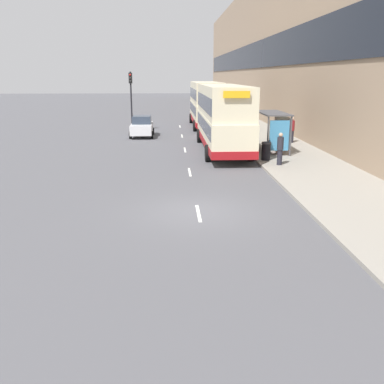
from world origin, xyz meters
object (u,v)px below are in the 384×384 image
at_px(car_0, 142,126).
at_px(pedestrian_2, 250,134).
at_px(litter_bin, 266,151).
at_px(bus_shelter, 276,125).
at_px(pedestrian_at_shelter, 280,149).
at_px(double_decker_bus_near, 223,117).
at_px(pedestrian_1, 292,130).
at_px(double_decker_bus_ahead, 206,103).
at_px(traffic_light_far_kerb, 131,92).

xyz_separation_m(car_0, pedestrian_2, (7.90, -5.85, 0.12)).
bearing_deg(pedestrian_2, car_0, 143.47).
distance_m(car_0, litter_bin, 13.82).
bearing_deg(bus_shelter, pedestrian_at_shelter, -100.26).
height_order(double_decker_bus_near, pedestrian_1, double_decker_bus_near).
relative_size(double_decker_bus_ahead, traffic_light_far_kerb, 2.08).
distance_m(double_decker_bus_near, litter_bin, 4.79).
distance_m(double_decker_bus_ahead, pedestrian_1, 12.69).
distance_m(car_0, pedestrian_2, 9.84).
relative_size(double_decker_bus_near, traffic_light_far_kerb, 2.21).
bearing_deg(double_decker_bus_ahead, pedestrian_at_shelter, -82.76).
height_order(bus_shelter, double_decker_bus_ahead, double_decker_bus_ahead).
bearing_deg(double_decker_bus_ahead, pedestrian_1, -64.95).
distance_m(car_0, traffic_light_far_kerb, 4.42).
height_order(bus_shelter, traffic_light_far_kerb, traffic_light_far_kerb).
bearing_deg(pedestrian_1, pedestrian_at_shelter, -109.96).
distance_m(bus_shelter, litter_bin, 3.34).
relative_size(car_0, pedestrian_1, 2.12).
relative_size(car_0, litter_bin, 3.72).
height_order(pedestrian_1, litter_bin, pedestrian_1).
relative_size(double_decker_bus_near, double_decker_bus_ahead, 1.06).
bearing_deg(pedestrian_at_shelter, traffic_light_far_kerb, 120.24).
distance_m(bus_shelter, pedestrian_at_shelter, 4.42).
bearing_deg(double_decker_bus_ahead, double_decker_bus_near, -90.26).
distance_m(pedestrian_1, traffic_light_far_kerb, 14.95).
height_order(double_decker_bus_near, pedestrian_at_shelter, double_decker_bus_near).
bearing_deg(pedestrian_1, car_0, 156.71).
xyz_separation_m(bus_shelter, double_decker_bus_ahead, (-3.23, 15.12, 0.41)).
bearing_deg(car_0, pedestrian_2, 143.47).
xyz_separation_m(double_decker_bus_near, double_decker_bus_ahead, (0.06, 13.98, -0.00)).
bearing_deg(car_0, litter_bin, 124.66).
distance_m(pedestrian_at_shelter, traffic_light_far_kerb, 18.83).
bearing_deg(traffic_light_far_kerb, car_0, -72.01).
bearing_deg(pedestrian_at_shelter, double_decker_bus_ahead, 97.24).
xyz_separation_m(car_0, pedestrian_1, (11.20, -4.82, 0.24)).
bearing_deg(pedestrian_1, bus_shelter, -119.87).
xyz_separation_m(bus_shelter, pedestrian_at_shelter, (-0.77, -4.27, -0.83)).
bearing_deg(pedestrian_1, double_decker_bus_near, -154.84).
bearing_deg(pedestrian_2, bus_shelter, -65.98).
distance_m(pedestrian_at_shelter, litter_bin, 1.52).
height_order(bus_shelter, double_decker_bus_near, double_decker_bus_near).
bearing_deg(traffic_light_far_kerb, pedestrian_1, -33.64).
bearing_deg(pedestrian_2, double_decker_bus_near, -144.58).
relative_size(bus_shelter, litter_bin, 4.00).
distance_m(bus_shelter, car_0, 12.48).
relative_size(litter_bin, traffic_light_far_kerb, 0.20).
bearing_deg(litter_bin, car_0, 124.66).
height_order(double_decker_bus_near, car_0, double_decker_bus_near).
relative_size(pedestrian_1, litter_bin, 1.76).
distance_m(car_0, pedestrian_1, 12.19).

